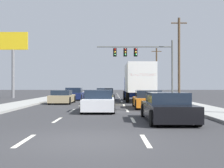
{
  "coord_description": "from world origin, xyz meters",
  "views": [
    {
      "loc": [
        0.76,
        -8.31,
        1.56
      ],
      "look_at": [
        0.78,
        13.0,
        1.66
      ],
      "focal_mm": 47.82,
      "sensor_mm": 36.0,
      "label": 1
    }
  ],
  "objects_px": {
    "car_silver": "(105,95)",
    "traffic_signal_mast": "(137,56)",
    "car_black": "(167,108)",
    "roadside_billboard": "(13,52)",
    "car_tan": "(62,97)",
    "box_truck": "(138,80)",
    "car_orange": "(148,100)",
    "car_white": "(99,102)",
    "utility_pole_mid": "(179,57)",
    "car_navy": "(74,94)",
    "utility_pole_far": "(156,70)",
    "car_yellow": "(101,98)"
  },
  "relations": [
    {
      "from": "traffic_signal_mast",
      "to": "utility_pole_mid",
      "type": "bearing_deg",
      "value": -13.59
    },
    {
      "from": "car_yellow",
      "to": "utility_pole_far",
      "type": "height_order",
      "value": "utility_pole_far"
    },
    {
      "from": "traffic_signal_mast",
      "to": "utility_pole_far",
      "type": "distance_m",
      "value": 19.99
    },
    {
      "from": "car_navy",
      "to": "car_yellow",
      "type": "bearing_deg",
      "value": -67.73
    },
    {
      "from": "car_black",
      "to": "traffic_signal_mast",
      "type": "height_order",
      "value": "traffic_signal_mast"
    },
    {
      "from": "car_white",
      "to": "roadside_billboard",
      "type": "xyz_separation_m",
      "value": [
        -11.36,
        18.78,
        5.1
      ]
    },
    {
      "from": "car_silver",
      "to": "car_white",
      "type": "bearing_deg",
      "value": -90.18
    },
    {
      "from": "car_white",
      "to": "traffic_signal_mast",
      "type": "relative_size",
      "value": 0.47
    },
    {
      "from": "car_yellow",
      "to": "car_orange",
      "type": "height_order",
      "value": "car_orange"
    },
    {
      "from": "car_yellow",
      "to": "roadside_billboard",
      "type": "height_order",
      "value": "roadside_billboard"
    },
    {
      "from": "roadside_billboard",
      "to": "car_silver",
      "type": "bearing_deg",
      "value": -25.13
    },
    {
      "from": "traffic_signal_mast",
      "to": "car_yellow",
      "type": "bearing_deg",
      "value": -109.7
    },
    {
      "from": "car_silver",
      "to": "utility_pole_far",
      "type": "height_order",
      "value": "utility_pole_far"
    },
    {
      "from": "car_orange",
      "to": "traffic_signal_mast",
      "type": "xyz_separation_m",
      "value": [
        0.55,
        14.4,
        4.51
      ]
    },
    {
      "from": "box_truck",
      "to": "traffic_signal_mast",
      "type": "xyz_separation_m",
      "value": [
        0.47,
        6.11,
        3.03
      ]
    },
    {
      "from": "car_tan",
      "to": "car_orange",
      "type": "xyz_separation_m",
      "value": [
        6.76,
        -5.02,
        0.02
      ]
    },
    {
      "from": "car_white",
      "to": "car_orange",
      "type": "relative_size",
      "value": 1.01
    },
    {
      "from": "car_navy",
      "to": "car_silver",
      "type": "bearing_deg",
      "value": -15.8
    },
    {
      "from": "box_truck",
      "to": "utility_pole_far",
      "type": "xyz_separation_m",
      "value": [
        5.57,
        25.42,
        2.28
      ]
    },
    {
      "from": "car_silver",
      "to": "car_white",
      "type": "relative_size",
      "value": 1.06
    },
    {
      "from": "utility_pole_mid",
      "to": "car_tan",
      "type": "bearing_deg",
      "value": -145.21
    },
    {
      "from": "car_black",
      "to": "roadside_billboard",
      "type": "height_order",
      "value": "roadside_billboard"
    },
    {
      "from": "car_orange",
      "to": "utility_pole_far",
      "type": "xyz_separation_m",
      "value": [
        5.64,
        33.71,
        3.76
      ]
    },
    {
      "from": "car_orange",
      "to": "roadside_billboard",
      "type": "xyz_separation_m",
      "value": [
        -14.61,
        15.95,
        5.12
      ]
    },
    {
      "from": "car_silver",
      "to": "utility_pole_far",
      "type": "distance_m",
      "value": 25.03
    },
    {
      "from": "car_black",
      "to": "car_orange",
      "type": "bearing_deg",
      "value": 89.4
    },
    {
      "from": "box_truck",
      "to": "car_navy",
      "type": "bearing_deg",
      "value": 153.88
    },
    {
      "from": "traffic_signal_mast",
      "to": "car_tan",
      "type": "bearing_deg",
      "value": -127.92
    },
    {
      "from": "car_orange",
      "to": "car_black",
      "type": "relative_size",
      "value": 0.93
    },
    {
      "from": "car_white",
      "to": "utility_pole_far",
      "type": "bearing_deg",
      "value": 76.31
    },
    {
      "from": "traffic_signal_mast",
      "to": "roadside_billboard",
      "type": "height_order",
      "value": "roadside_billboard"
    },
    {
      "from": "car_black",
      "to": "utility_pole_far",
      "type": "bearing_deg",
      "value": 82.11
    },
    {
      "from": "utility_pole_mid",
      "to": "utility_pole_far",
      "type": "bearing_deg",
      "value": 88.59
    },
    {
      "from": "utility_pole_mid",
      "to": "box_truck",
      "type": "bearing_deg",
      "value": -135.42
    },
    {
      "from": "utility_pole_mid",
      "to": "roadside_billboard",
      "type": "xyz_separation_m",
      "value": [
        -19.76,
        2.66,
        0.91
      ]
    },
    {
      "from": "car_black",
      "to": "utility_pole_mid",
      "type": "bearing_deg",
      "value": 75.95
    },
    {
      "from": "box_truck",
      "to": "car_orange",
      "type": "xyz_separation_m",
      "value": [
        -0.07,
        -8.29,
        -1.48
      ]
    },
    {
      "from": "car_white",
      "to": "utility_pole_mid",
      "type": "distance_m",
      "value": 18.66
    },
    {
      "from": "car_navy",
      "to": "car_tan",
      "type": "xyz_separation_m",
      "value": [
        -0.19,
        -6.52,
        -0.07
      ]
    },
    {
      "from": "car_navy",
      "to": "car_tan",
      "type": "bearing_deg",
      "value": -91.68
    },
    {
      "from": "utility_pole_far",
      "to": "car_yellow",
      "type": "bearing_deg",
      "value": -106.58
    },
    {
      "from": "car_white",
      "to": "utility_pole_far",
      "type": "xyz_separation_m",
      "value": [
        8.9,
        36.55,
        3.74
      ]
    },
    {
      "from": "utility_pole_mid",
      "to": "car_yellow",
      "type": "bearing_deg",
      "value": -131.16
    },
    {
      "from": "car_tan",
      "to": "utility_pole_far",
      "type": "bearing_deg",
      "value": 66.62
    },
    {
      "from": "roadside_billboard",
      "to": "car_yellow",
      "type": "bearing_deg",
      "value": -47.51
    },
    {
      "from": "utility_pole_far",
      "to": "car_white",
      "type": "bearing_deg",
      "value": -103.69
    },
    {
      "from": "car_silver",
      "to": "car_white",
      "type": "distance_m",
      "value": 13.44
    },
    {
      "from": "car_black",
      "to": "utility_pole_mid",
      "type": "xyz_separation_m",
      "value": [
        5.22,
        20.87,
        4.18
      ]
    },
    {
      "from": "car_silver",
      "to": "traffic_signal_mast",
      "type": "height_order",
      "value": "traffic_signal_mast"
    },
    {
      "from": "car_black",
      "to": "utility_pole_mid",
      "type": "height_order",
      "value": "utility_pole_mid"
    }
  ]
}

